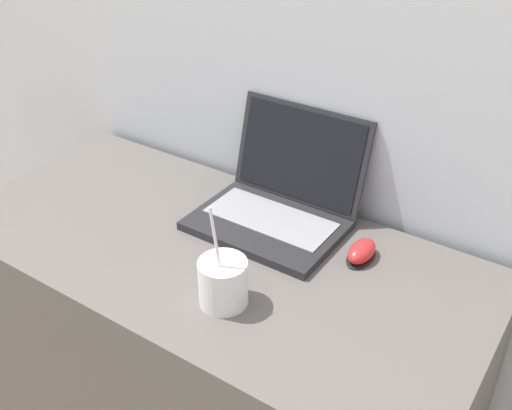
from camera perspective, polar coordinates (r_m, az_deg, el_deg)
name	(u,v)px	position (r m, az deg, el deg)	size (l,w,h in m)	color
desk	(215,360)	(1.60, -3.92, -14.49)	(1.25, 0.59, 0.72)	#5B5651
laptop	(279,199)	(1.42, 2.21, 0.62)	(0.34, 0.31, 0.25)	#232326
drink_cup	(223,281)	(1.17, -3.15, -7.29)	(0.10, 0.10, 0.22)	white
computer_mouse	(362,252)	(1.32, 10.02, -4.42)	(0.05, 0.10, 0.04)	black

